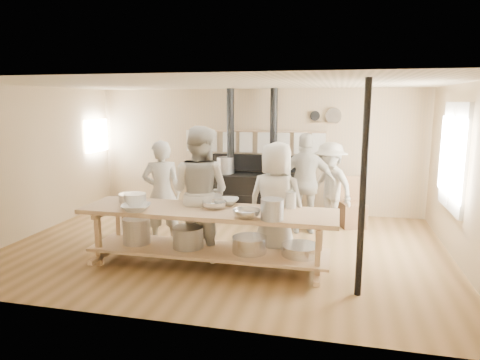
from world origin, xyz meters
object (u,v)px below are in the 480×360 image
object	(u,v)px
cook_right	(306,183)
chair	(352,212)
cook_left	(200,192)
cook_by_window	(330,186)
prep_table	(207,232)
cook_far_left	(162,193)
roasting_pan	(205,199)
stove	(251,190)
cook_center	(276,203)

from	to	relation	value
cook_right	chair	bearing A→B (deg)	-155.26
cook_left	cook_by_window	size ratio (longest dim) A/B	1.23
prep_table	cook_by_window	bearing A→B (deg)	55.19
cook_far_left	cook_right	size ratio (longest dim) A/B	0.96
prep_table	cook_right	world-z (taller)	cook_right
cook_by_window	roasting_pan	size ratio (longest dim) A/B	3.14
stove	cook_left	bearing A→B (deg)	-95.25
cook_by_window	cook_center	bearing A→B (deg)	-68.25
cook_center	prep_table	bearing A→B (deg)	38.17
stove	cook_right	size ratio (longest dim) A/B	1.44
cook_center	cook_by_window	bearing A→B (deg)	-99.68
cook_far_left	cook_left	world-z (taller)	cook_left
cook_left	chair	xyz separation A→B (m)	(2.29, 2.15, -0.72)
stove	cook_center	bearing A→B (deg)	-70.60
cook_far_left	cook_center	world-z (taller)	cook_center
cook_left	roasting_pan	bearing A→B (deg)	156.84
cook_far_left	roasting_pan	world-z (taller)	cook_far_left
cook_left	roasting_pan	xyz separation A→B (m)	(0.10, -0.07, -0.09)
cook_center	roasting_pan	size ratio (longest dim) A/B	3.45
stove	cook_by_window	size ratio (longest dim) A/B	1.61
stove	cook_far_left	distance (m)	2.47
cook_far_left	prep_table	bearing A→B (deg)	121.83
cook_right	cook_center	bearing A→B (deg)	69.29
stove	cook_far_left	size ratio (longest dim) A/B	1.50
cook_left	cook_right	bearing A→B (deg)	-119.98
prep_table	cook_right	xyz separation A→B (m)	(1.21, 1.98, 0.38)
cook_right	cook_by_window	xyz separation A→B (m)	(0.41, 0.35, -0.09)
chair	cook_left	bearing A→B (deg)	-156.36
chair	cook_by_window	bearing A→B (deg)	-173.13
cook_by_window	cook_left	bearing A→B (deg)	-91.19
prep_table	cook_center	world-z (taller)	cook_center
cook_by_window	roasting_pan	distance (m)	2.67
stove	cook_center	xyz separation A→B (m)	(0.90, -2.56, 0.37)
prep_table	chair	world-z (taller)	chair
prep_table	cook_by_window	distance (m)	2.86
stove	roasting_pan	size ratio (longest dim) A/B	5.05
prep_table	roasting_pan	xyz separation A→B (m)	(-0.14, 0.33, 0.39)
stove	cook_far_left	xyz separation A→B (m)	(-1.02, -2.23, 0.34)
cook_left	cook_by_window	world-z (taller)	cook_left
prep_table	cook_center	size ratio (longest dim) A/B	2.03
cook_right	stove	bearing A→B (deg)	-49.77
stove	chair	xyz separation A→B (m)	(2.05, -0.47, -0.24)
cook_center	cook_far_left	bearing A→B (deg)	1.42
prep_table	roasting_pan	world-z (taller)	roasting_pan
cook_center	cook_left	bearing A→B (deg)	14.09
cook_by_window	prep_table	bearing A→B (deg)	-82.08
cook_far_left	cook_right	distance (m)	2.53
cook_far_left	roasting_pan	xyz separation A→B (m)	(0.88, -0.46, 0.04)
cook_by_window	cook_far_left	bearing A→B (deg)	-106.98
prep_table	cook_far_left	bearing A→B (deg)	142.10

